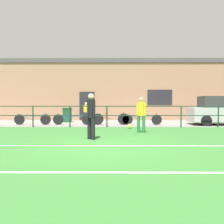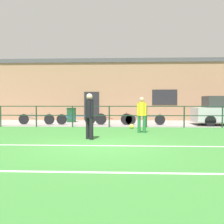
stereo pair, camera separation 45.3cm
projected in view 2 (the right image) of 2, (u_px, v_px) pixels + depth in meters
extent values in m
cube|color=#387A33|center=(98.00, 147.00, 8.05)|extent=(60.00, 44.00, 0.04)
cube|color=white|center=(98.00, 146.00, 8.11)|extent=(36.00, 0.11, 0.00)
cube|color=white|center=(82.00, 172.00, 5.05)|extent=(36.00, 0.11, 0.00)
cube|color=gray|center=(112.00, 123.00, 16.53)|extent=(48.00, 5.00, 0.02)
cylinder|color=#193823|center=(1.00, 116.00, 14.31)|extent=(0.07, 0.07, 1.15)
cylinder|color=#193823|center=(36.00, 116.00, 14.21)|extent=(0.07, 0.07, 1.15)
cylinder|color=#193823|center=(73.00, 116.00, 14.11)|extent=(0.07, 0.07, 1.15)
cylinder|color=#193823|center=(109.00, 117.00, 14.02)|extent=(0.07, 0.07, 1.15)
cylinder|color=#193823|center=(146.00, 117.00, 13.92)|extent=(0.07, 0.07, 1.15)
cylinder|color=#193823|center=(184.00, 117.00, 13.82)|extent=(0.07, 0.07, 1.15)
cylinder|color=#193823|center=(222.00, 117.00, 13.73)|extent=(0.07, 0.07, 1.15)
cube|color=#193823|center=(109.00, 106.00, 13.99)|extent=(36.00, 0.04, 0.04)
cube|color=#193823|center=(109.00, 115.00, 14.01)|extent=(36.00, 0.04, 0.04)
cube|color=#A37A5B|center=(114.00, 92.00, 20.14)|extent=(28.00, 2.40, 4.23)
cube|color=#232328|center=(92.00, 106.00, 19.05)|extent=(1.10, 0.04, 2.10)
cube|color=#232328|center=(165.00, 97.00, 18.77)|extent=(1.80, 0.04, 1.10)
cube|color=#4C4C51|center=(114.00, 63.00, 20.05)|extent=(28.00, 2.56, 0.30)
cylinder|color=black|center=(88.00, 128.00, 9.58)|extent=(0.14, 0.14, 0.79)
cylinder|color=black|center=(91.00, 129.00, 9.38)|extent=(0.14, 0.14, 0.79)
cylinder|color=black|center=(89.00, 109.00, 9.45)|extent=(0.29, 0.29, 0.65)
sphere|color=tan|center=(89.00, 97.00, 9.43)|extent=(0.22, 0.22, 0.22)
cylinder|color=black|center=(87.00, 109.00, 9.59)|extent=(0.10, 0.10, 0.59)
cylinder|color=black|center=(92.00, 109.00, 9.31)|extent=(0.10, 0.10, 0.59)
cylinder|color=#237038|center=(144.00, 124.00, 11.41)|extent=(0.14, 0.14, 0.75)
cylinder|color=#237038|center=(139.00, 124.00, 11.48)|extent=(0.14, 0.14, 0.75)
cylinder|color=gold|center=(142.00, 109.00, 11.42)|extent=(0.28, 0.28, 0.62)
sphere|color=tan|center=(142.00, 100.00, 11.40)|extent=(0.21, 0.21, 0.21)
cylinder|color=gold|center=(146.00, 109.00, 11.37)|extent=(0.10, 0.10, 0.55)
cylinder|color=gold|center=(138.00, 109.00, 11.47)|extent=(0.10, 0.10, 0.55)
sphere|color=#E5E04C|center=(132.00, 126.00, 13.29)|extent=(0.23, 0.23, 0.23)
cylinder|color=#232D4C|center=(92.00, 117.00, 18.14)|extent=(0.11, 0.11, 0.62)
cylinder|color=#232D4C|center=(89.00, 117.00, 18.18)|extent=(0.11, 0.11, 0.62)
cylinder|color=gold|center=(90.00, 109.00, 18.14)|extent=(0.23, 0.23, 0.51)
sphere|color=beige|center=(90.00, 104.00, 18.13)|extent=(0.18, 0.18, 0.18)
cylinder|color=gold|center=(92.00, 109.00, 18.11)|extent=(0.08, 0.08, 0.46)
cylinder|color=gold|center=(88.00, 109.00, 18.17)|extent=(0.08, 0.08, 0.46)
cylinder|color=black|center=(210.00, 121.00, 14.27)|extent=(0.60, 0.18, 0.60)
cylinder|color=black|center=(201.00, 119.00, 15.91)|extent=(0.60, 0.18, 0.60)
cylinder|color=black|center=(24.00, 119.00, 15.47)|extent=(0.62, 0.04, 0.62)
cylinder|color=black|center=(49.00, 119.00, 15.40)|extent=(0.62, 0.04, 0.62)
cube|color=#4C5156|center=(36.00, 116.00, 15.43)|extent=(1.20, 0.04, 0.04)
cube|color=#4C5156|center=(30.00, 118.00, 15.45)|extent=(0.75, 0.03, 0.23)
cylinder|color=#4C5156|center=(32.00, 114.00, 15.44)|extent=(0.03, 0.03, 0.20)
cylinder|color=#4C5156|center=(49.00, 115.00, 15.39)|extent=(0.03, 0.03, 0.28)
cylinder|color=black|center=(131.00, 120.00, 15.17)|extent=(0.60, 0.04, 0.60)
cylinder|color=black|center=(160.00, 120.00, 15.08)|extent=(0.60, 0.04, 0.60)
cube|color=#4C5156|center=(145.00, 116.00, 15.12)|extent=(1.33, 0.04, 0.04)
cube|color=#4C5156|center=(138.00, 118.00, 15.14)|extent=(0.84, 0.03, 0.22)
cylinder|color=#4C5156|center=(140.00, 115.00, 15.13)|extent=(0.03, 0.03, 0.20)
cylinder|color=#4C5156|center=(160.00, 115.00, 15.07)|extent=(0.03, 0.03, 0.28)
cylinder|color=black|center=(101.00, 119.00, 15.25)|extent=(0.67, 0.04, 0.67)
cylinder|color=black|center=(126.00, 119.00, 15.18)|extent=(0.67, 0.04, 0.67)
cube|color=maroon|center=(114.00, 115.00, 15.21)|extent=(1.17, 0.04, 0.04)
cube|color=maroon|center=(107.00, 117.00, 15.23)|extent=(0.73, 0.03, 0.24)
cylinder|color=maroon|center=(109.00, 114.00, 15.21)|extent=(0.03, 0.03, 0.20)
cylinder|color=maroon|center=(126.00, 114.00, 15.17)|extent=(0.03, 0.03, 0.28)
cylinder|color=black|center=(62.00, 119.00, 15.36)|extent=(0.62, 0.04, 0.62)
cylinder|color=black|center=(90.00, 119.00, 15.28)|extent=(0.62, 0.04, 0.62)
cube|color=#234C99|center=(76.00, 116.00, 15.31)|extent=(1.32, 0.04, 0.04)
cube|color=#234C99|center=(69.00, 118.00, 15.34)|extent=(0.83, 0.03, 0.23)
cylinder|color=#234C99|center=(71.00, 114.00, 15.32)|extent=(0.03, 0.03, 0.20)
cylinder|color=#234C99|center=(90.00, 115.00, 15.27)|extent=(0.03, 0.03, 0.28)
cube|color=#194C28|center=(71.00, 116.00, 17.31)|extent=(0.51, 0.43, 0.87)
cube|color=#143D20|center=(71.00, 108.00, 17.30)|extent=(0.54, 0.46, 0.08)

